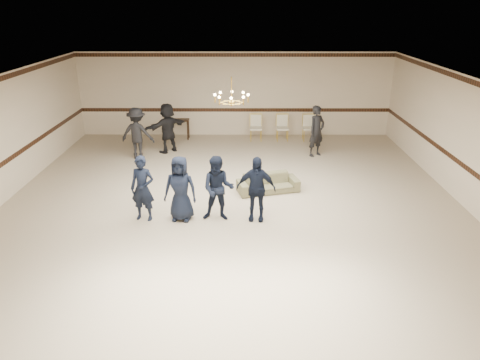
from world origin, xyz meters
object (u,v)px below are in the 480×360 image
(chandelier, at_px, (231,90))
(boy_c, at_px, (218,189))
(adult_right, at_px, (317,131))
(settee, at_px, (268,183))
(boy_d, at_px, (256,189))
(banquet_chair_mid, at_px, (282,128))
(adult_left, at_px, (137,133))
(banquet_chair_right, at_px, (309,128))
(console_table, at_px, (178,129))
(adult_mid, at_px, (168,128))
(boy_a, at_px, (143,189))
(boy_b, at_px, (180,189))
(banquet_chair_left, at_px, (256,128))

(chandelier, relative_size, boy_c, 0.59)
(adult_right, bearing_deg, boy_c, -158.20)
(boy_c, relative_size, settee, 0.95)
(boy_d, bearing_deg, banquet_chair_mid, 85.83)
(adult_left, bearing_deg, boy_d, 138.63)
(settee, distance_m, banquet_chair_right, 5.30)
(console_table, bearing_deg, adult_mid, -95.26)
(adult_left, bearing_deg, settee, 154.65)
(boy_a, relative_size, boy_c, 1.00)
(boy_c, bearing_deg, chandelier, 82.21)
(boy_c, distance_m, settee, 2.23)
(chandelier, distance_m, console_table, 6.36)
(console_table, bearing_deg, banquet_chair_right, -3.78)
(boy_a, distance_m, adult_mid, 5.29)
(banquet_chair_mid, bearing_deg, boy_d, -102.24)
(chandelier, height_order, banquet_chair_mid, chandelier)
(boy_a, relative_size, boy_d, 1.00)
(boy_d, xyz_separation_m, console_table, (-2.80, 6.90, -0.42))
(chandelier, relative_size, boy_a, 0.59)
(adult_left, xyz_separation_m, adult_mid, (0.90, 0.70, 0.00))
(chandelier, xyz_separation_m, adult_mid, (-2.31, 3.80, -2.01))
(boy_b, distance_m, adult_mid, 5.40)
(console_table, bearing_deg, boy_a, -90.63)
(banquet_chair_left, relative_size, banquet_chair_mid, 1.00)
(boy_c, bearing_deg, adult_left, 126.02)
(adult_left, relative_size, console_table, 1.89)
(boy_a, height_order, boy_d, same)
(boy_d, relative_size, adult_left, 0.93)
(boy_b, height_order, banquet_chair_mid, boy_b)
(boy_c, relative_size, banquet_chair_mid, 1.66)
(chandelier, bearing_deg, banquet_chair_left, 81.31)
(settee, relative_size, adult_right, 0.98)
(boy_a, bearing_deg, boy_c, 10.18)
(adult_right, bearing_deg, boy_a, -170.91)
(adult_left, distance_m, banquet_chair_mid, 5.45)
(settee, bearing_deg, banquet_chair_mid, 65.50)
(adult_mid, distance_m, adult_right, 5.12)
(boy_a, bearing_deg, settee, 39.29)
(banquet_chair_right, bearing_deg, adult_right, -92.04)
(adult_left, bearing_deg, adult_mid, -133.21)
(boy_d, xyz_separation_m, banquet_chair_right, (2.20, 6.70, -0.32))
(boy_d, height_order, banquet_chair_mid, boy_d)
(banquet_chair_right, bearing_deg, adult_left, -162.45)
(adult_mid, bearing_deg, boy_d, 76.65)
(boy_c, distance_m, adult_mid, 5.66)
(adult_left, bearing_deg, banquet_chair_left, -143.27)
(chandelier, bearing_deg, adult_mid, 121.27)
(adult_mid, xyz_separation_m, adult_right, (5.10, -0.40, 0.00))
(boy_b, distance_m, banquet_chair_mid, 7.35)
(chandelier, xyz_separation_m, boy_b, (-1.20, -1.48, -2.07))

